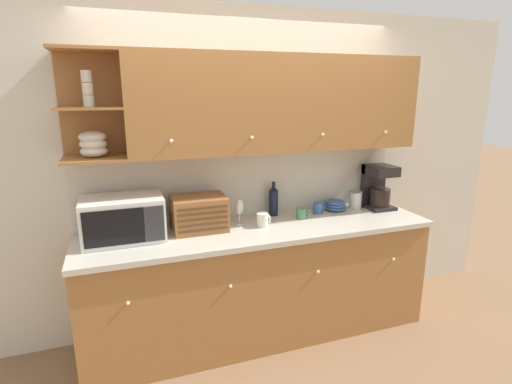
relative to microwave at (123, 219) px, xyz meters
name	(u,v)px	position (x,y,z in m)	size (l,w,h in m)	color
ground_plane	(248,312)	(1.01, 0.26, -1.08)	(24.00, 24.00, 0.00)	#896647
wall_back	(246,172)	(1.01, 0.29, 0.22)	(5.13, 0.06, 2.60)	beige
counter_unit	(260,281)	(1.01, -0.07, -0.62)	(2.75, 0.68, 0.93)	#A36B38
backsplash_panel	(247,182)	(1.01, 0.25, 0.13)	(2.73, 0.01, 0.57)	beige
upper_cabinets	(273,104)	(1.17, 0.08, 0.78)	(2.73, 0.37, 0.73)	#A36B38
microwave	(123,219)	(0.00, 0.00, 0.00)	(0.56, 0.37, 0.31)	silver
bread_box	(199,213)	(0.55, 0.02, -0.02)	(0.40, 0.30, 0.26)	#996033
wine_glass	(240,208)	(0.87, 0.03, -0.01)	(0.06, 0.06, 0.21)	silver
mug_patterned_third	(263,220)	(1.03, -0.07, -0.10)	(0.10, 0.09, 0.11)	silver
wine_bottle	(273,200)	(1.21, 0.17, -0.02)	(0.08, 0.08, 0.29)	black
mug	(302,213)	(1.40, 0.01, -0.11)	(0.10, 0.09, 0.09)	#4C845B
mug_blue_second	(318,208)	(1.60, 0.09, -0.11)	(0.10, 0.08, 0.10)	#38669E
bowl_stack_on_counter	(335,205)	(1.79, 0.13, -0.11)	(0.19, 0.19, 0.09)	#3D5B93
storage_canister	(355,200)	(1.99, 0.12, -0.08)	(0.12, 0.12, 0.16)	silver
coffee_maker	(378,186)	(2.19, 0.08, 0.04)	(0.23, 0.26, 0.39)	black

